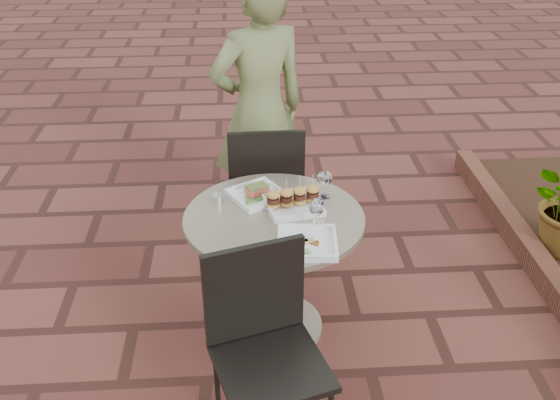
{
  "coord_description": "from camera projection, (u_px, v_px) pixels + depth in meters",
  "views": [
    {
      "loc": [
        -0.19,
        -2.67,
        2.35
      ],
      "look_at": [
        -0.02,
        -0.05,
        0.82
      ],
      "focal_mm": 40.0,
      "sensor_mm": 36.0,
      "label": 1
    }
  ],
  "objects": [
    {
      "name": "chair_far",
      "position": [
        266.0,
        183.0,
        3.76
      ],
      "size": [
        0.45,
        0.45,
        0.93
      ],
      "rotation": [
        0.0,
        0.0,
        3.17
      ],
      "color": "black",
      "rests_on": "ground"
    },
    {
      "name": "wine_glass_mid",
      "position": [
        322.0,
        180.0,
        3.19
      ],
      "size": [
        0.06,
        0.06,
        0.15
      ],
      "color": "white",
      "rests_on": "cafe_table"
    },
    {
      "name": "cafe_table",
      "position": [
        274.0,
        257.0,
        3.21
      ],
      "size": [
        0.9,
        0.9,
        0.73
      ],
      "color": "gray",
      "rests_on": "ground"
    },
    {
      "name": "plate_salmon",
      "position": [
        257.0,
        194.0,
        3.23
      ],
      "size": [
        0.35,
        0.35,
        0.07
      ],
      "rotation": [
        0.0,
        0.0,
        0.53
      ],
      "color": "white",
      "rests_on": "cafe_table"
    },
    {
      "name": "steel_ramekin",
      "position": [
        218.0,
        199.0,
        3.19
      ],
      "size": [
        0.08,
        0.08,
        0.05
      ],
      "primitive_type": "cylinder",
      "rotation": [
        0.0,
        0.0,
        0.37
      ],
      "color": "silver",
      "rests_on": "cafe_table"
    },
    {
      "name": "ground",
      "position": [
        283.0,
        321.0,
        3.5
      ],
      "size": [
        60.0,
        60.0,
        0.0
      ],
      "primitive_type": "plane",
      "color": "brown",
      "rests_on": "ground"
    },
    {
      "name": "wine_glass_far",
      "position": [
        326.0,
        179.0,
        3.2
      ],
      "size": [
        0.06,
        0.06,
        0.15
      ],
      "color": "white",
      "rests_on": "cafe_table"
    },
    {
      "name": "planter_curb",
      "position": [
        541.0,
        267.0,
        3.81
      ],
      "size": [
        0.12,
        3.0,
        0.15
      ],
      "primitive_type": "cube",
      "color": "brown",
      "rests_on": "ground"
    },
    {
      "name": "wine_glass_right",
      "position": [
        317.0,
        208.0,
        2.91
      ],
      "size": [
        0.07,
        0.07,
        0.17
      ],
      "color": "white",
      "rests_on": "cafe_table"
    },
    {
      "name": "plate_sliders",
      "position": [
        293.0,
        200.0,
        3.13
      ],
      "size": [
        0.32,
        0.32,
        0.17
      ],
      "rotation": [
        0.0,
        0.0,
        0.22
      ],
      "color": "white",
      "rests_on": "cafe_table"
    },
    {
      "name": "diner",
      "position": [
        259.0,
        112.0,
        3.87
      ],
      "size": [
        0.75,
        0.63,
        1.75
      ],
      "primitive_type": "imported",
      "rotation": [
        0.0,
        0.0,
        3.53
      ],
      "color": "#626C3B",
      "rests_on": "ground"
    },
    {
      "name": "chair_near",
      "position": [
        263.0,
        334.0,
        2.61
      ],
      "size": [
        0.55,
        0.55,
        0.93
      ],
      "rotation": [
        0.0,
        0.0,
        0.3
      ],
      "color": "black",
      "rests_on": "ground"
    },
    {
      "name": "cutlery_set",
      "position": [
        322.0,
        230.0,
        2.97
      ],
      "size": [
        0.13,
        0.22,
        0.0
      ],
      "primitive_type": null,
      "rotation": [
        0.0,
        0.0,
        0.18
      ],
      "color": "silver",
      "rests_on": "cafe_table"
    },
    {
      "name": "plate_tuna",
      "position": [
        307.0,
        242.0,
        2.85
      ],
      "size": [
        0.29,
        0.29,
        0.03
      ],
      "rotation": [
        0.0,
        0.0,
        -0.08
      ],
      "color": "white",
      "rests_on": "cafe_table"
    }
  ]
}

